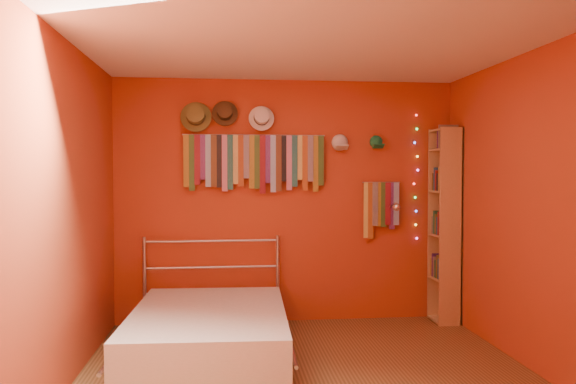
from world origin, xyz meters
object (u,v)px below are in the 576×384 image
object	(u,v)px
tie_rack	(255,160)
bookshelf	(448,224)
bed	(209,331)
reading_lamp	(395,207)

from	to	relation	value
tie_rack	bookshelf	xyz separation A→B (m)	(1.99, -0.15, -0.66)
bookshelf	bed	size ratio (longest dim) A/B	1.05
bed	tie_rack	bearing A→B (deg)	68.53
bookshelf	bed	bearing A→B (deg)	-161.10
bookshelf	bed	xyz separation A→B (m)	(-2.43, -0.83, -0.81)
reading_lamp	bed	xyz separation A→B (m)	(-1.85, -0.80, -0.98)
tie_rack	reading_lamp	bearing A→B (deg)	-7.41
tie_rack	reading_lamp	world-z (taller)	tie_rack
reading_lamp	bed	bearing A→B (deg)	-156.64
tie_rack	bookshelf	bearing A→B (deg)	-4.45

